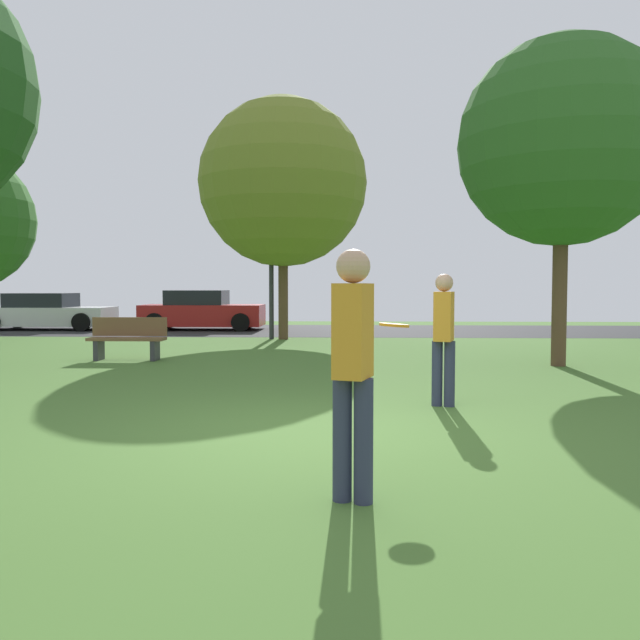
# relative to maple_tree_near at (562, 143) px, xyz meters

# --- Properties ---
(ground_plane) EXTENTS (44.00, 44.00, 0.00)m
(ground_plane) POSITION_rel_maple_tree_near_xyz_m (-4.65, -5.97, -4.33)
(ground_plane) COLOR #47702D
(road_strip) EXTENTS (44.00, 6.40, 0.01)m
(road_strip) POSITION_rel_maple_tree_near_xyz_m (-4.65, 10.03, -4.33)
(road_strip) COLOR #28282B
(road_strip) RESTS_ON ground_plane
(maple_tree_near) EXTENTS (4.00, 4.00, 6.34)m
(maple_tree_near) POSITION_rel_maple_tree_near_xyz_m (0.00, 0.00, 0.00)
(maple_tree_near) COLOR brown
(maple_tree_near) RESTS_ON ground_plane
(birch_tree_lone) EXTENTS (4.90, 4.90, 7.04)m
(birch_tree_lone) POSITION_rel_maple_tree_near_xyz_m (-6.01, 6.16, 0.25)
(birch_tree_lone) COLOR brown
(birch_tree_lone) RESTS_ON ground_plane
(person_thrower) EXTENTS (0.31, 0.37, 1.82)m
(person_thrower) POSITION_rel_maple_tree_near_xyz_m (-4.14, -8.15, -3.31)
(person_thrower) COLOR #2D334C
(person_thrower) RESTS_ON ground_plane
(person_catcher) EXTENTS (0.31, 0.37, 1.72)m
(person_catcher) POSITION_rel_maple_tree_near_xyz_m (-2.91, -4.38, -3.38)
(person_catcher) COLOR #2D334C
(person_catcher) RESTS_ON ground_plane
(frisbee_disc) EXTENTS (0.34, 0.34, 0.04)m
(frisbee_disc) POSITION_rel_maple_tree_near_xyz_m (-3.75, -6.97, -3.12)
(frisbee_disc) COLOR orange
(parked_car_white) EXTENTS (4.55, 2.01, 1.32)m
(parked_car_white) POSITION_rel_maple_tree_near_xyz_m (-14.98, 10.09, -3.72)
(parked_car_white) COLOR white
(parked_car_white) RESTS_ON ground_plane
(parked_car_red) EXTENTS (4.30, 2.07, 1.42)m
(parked_car_red) POSITION_rel_maple_tree_near_xyz_m (-9.34, 10.25, -3.67)
(parked_car_red) COLOR #B21E1E
(parked_car_red) RESTS_ON ground_plane
(park_bench) EXTENTS (1.60, 0.45, 0.90)m
(park_bench) POSITION_rel_maple_tree_near_xyz_m (-8.79, 0.67, -3.87)
(park_bench) COLOR brown
(park_bench) RESTS_ON ground_plane
(street_lamp_post) EXTENTS (0.14, 0.14, 4.50)m
(street_lamp_post) POSITION_rel_maple_tree_near_xyz_m (-6.37, 6.23, -2.08)
(street_lamp_post) COLOR #2D2D33
(street_lamp_post) RESTS_ON ground_plane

